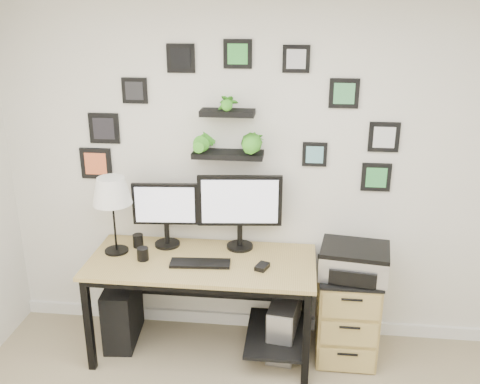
# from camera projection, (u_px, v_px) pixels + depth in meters

# --- Properties ---
(room) EXTENTS (4.00, 4.00, 4.00)m
(room) POSITION_uv_depth(u_px,v_px,m) (268.00, 321.00, 4.29)
(room) COLOR tan
(room) RESTS_ON ground
(desk) EXTENTS (1.60, 0.70, 0.75)m
(desk) POSITION_uv_depth(u_px,v_px,m) (208.00, 274.00, 3.84)
(desk) COLOR tan
(desk) RESTS_ON ground
(monitor_left) EXTENTS (0.48, 0.20, 0.49)m
(monitor_left) POSITION_uv_depth(u_px,v_px,m) (166.00, 210.00, 3.89)
(monitor_left) COLOR black
(monitor_left) RESTS_ON desk
(monitor_right) EXTENTS (0.61, 0.21, 0.56)m
(monitor_right) POSITION_uv_depth(u_px,v_px,m) (240.00, 206.00, 3.84)
(monitor_right) COLOR black
(monitor_right) RESTS_ON desk
(keyboard) EXTENTS (0.42, 0.16, 0.02)m
(keyboard) POSITION_uv_depth(u_px,v_px,m) (200.00, 263.00, 3.70)
(keyboard) COLOR black
(keyboard) RESTS_ON desk
(mouse) EXTENTS (0.10, 0.13, 0.03)m
(mouse) POSITION_uv_depth(u_px,v_px,m) (262.00, 267.00, 3.64)
(mouse) COLOR black
(mouse) RESTS_ON desk
(table_lamp) EXTENTS (0.28, 0.28, 0.57)m
(table_lamp) POSITION_uv_depth(u_px,v_px,m) (112.00, 193.00, 3.74)
(table_lamp) COLOR black
(table_lamp) RESTS_ON desk
(mug) EXTENTS (0.08, 0.08, 0.09)m
(mug) POSITION_uv_depth(u_px,v_px,m) (143.00, 254.00, 3.76)
(mug) COLOR black
(mug) RESTS_ON desk
(pen_cup) EXTENTS (0.08, 0.08, 0.10)m
(pen_cup) POSITION_uv_depth(u_px,v_px,m) (138.00, 241.00, 3.96)
(pen_cup) COLOR black
(pen_cup) RESTS_ON desk
(pc_tower_black) EXTENTS (0.25, 0.49, 0.48)m
(pc_tower_black) POSITION_uv_depth(u_px,v_px,m) (123.00, 311.00, 4.08)
(pc_tower_black) COLOR black
(pc_tower_black) RESTS_ON ground
(pc_tower_grey) EXTENTS (0.25, 0.45, 0.42)m
(pc_tower_grey) POSITION_uv_depth(u_px,v_px,m) (284.00, 326.00, 3.94)
(pc_tower_grey) COLOR gray
(pc_tower_grey) RESTS_ON ground
(file_cabinet) EXTENTS (0.43, 0.53, 0.67)m
(file_cabinet) POSITION_uv_depth(u_px,v_px,m) (346.00, 313.00, 3.89)
(file_cabinet) COLOR tan
(file_cabinet) RESTS_ON ground
(printer) EXTENTS (0.50, 0.43, 0.21)m
(printer) POSITION_uv_depth(u_px,v_px,m) (354.00, 261.00, 3.70)
(printer) COLOR silver
(printer) RESTS_ON file_cabinet
(wall_decor) EXTENTS (2.31, 0.18, 1.04)m
(wall_decor) POSITION_uv_depth(u_px,v_px,m) (232.00, 125.00, 3.72)
(wall_decor) COLOR black
(wall_decor) RESTS_ON ground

